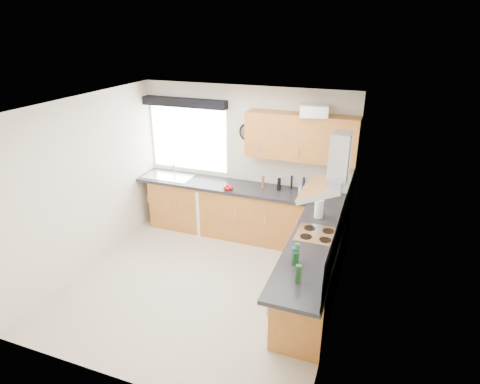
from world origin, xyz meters
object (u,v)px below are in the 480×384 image
at_px(upper_cabinets, 301,137).
at_px(extractor_hood, 331,172).
at_px(washing_machine, 216,209).
at_px(oven, 314,267).

bearing_deg(upper_cabinets, extractor_hood, -63.87).
bearing_deg(washing_machine, oven, -40.80).
bearing_deg(extractor_hood, washing_machine, 149.08).
height_order(oven, washing_machine, oven).
bearing_deg(oven, upper_cabinets, 112.54).
distance_m(oven, washing_machine, 2.29).
xyz_separation_m(oven, extractor_hood, (0.10, -0.00, 1.34)).
distance_m(upper_cabinets, washing_machine, 1.97).
height_order(oven, extractor_hood, extractor_hood).
bearing_deg(oven, extractor_hood, -0.00).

